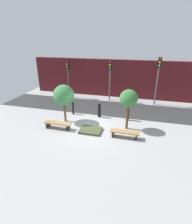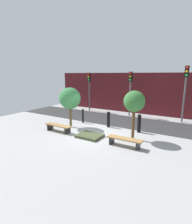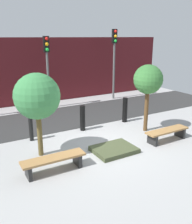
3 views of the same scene
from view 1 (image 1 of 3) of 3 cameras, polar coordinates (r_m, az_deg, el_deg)
name	(u,v)px [view 1 (image 1 of 3)]	position (r m, az deg, el deg)	size (l,w,h in m)	color
ground_plane	(93,127)	(11.62, -0.94, -4.96)	(18.00, 18.00, 0.00)	#A0A0A0
road_strip	(105,108)	(14.79, 2.86, 1.43)	(18.00, 3.31, 0.01)	#2E2E2E
building_facade	(113,78)	(17.48, 5.42, 10.90)	(16.20, 0.50, 3.58)	#511419
bench_left	(58,124)	(11.57, -12.35, -3.92)	(1.80, 0.47, 0.43)	black
bench_right	(125,133)	(10.47, 9.33, -6.79)	(1.73, 0.45, 0.42)	black
planter_bed	(91,130)	(11.11, -1.76, -5.98)	(1.36, 1.06, 0.14)	#40482D
tree_behind_left_bench	(64,95)	(11.94, -10.50, 5.36)	(1.40, 1.40, 2.62)	brown
tree_behind_right_bench	(129,99)	(10.83, 10.61, 4.21)	(1.12, 1.12, 2.63)	#54391E
bollard_far_left	(73,108)	(13.49, -7.51, 1.29)	(0.15, 0.15, 0.99)	black
bollard_left	(99,111)	(12.88, 1.09, 0.46)	(0.21, 0.21, 1.02)	black
bollard_center	(128,113)	(12.57, 10.32, -0.35)	(0.22, 0.22, 1.08)	black
traffic_light_west	(68,72)	(17.12, -9.23, 12.79)	(0.28, 0.27, 3.57)	#494949
traffic_light_mid_west	(110,74)	(15.91, 4.58, 12.40)	(0.28, 0.27, 3.64)	#5C5C5C
traffic_light_mid_east	(158,73)	(15.66, 19.67, 11.88)	(0.28, 0.27, 4.02)	#595959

